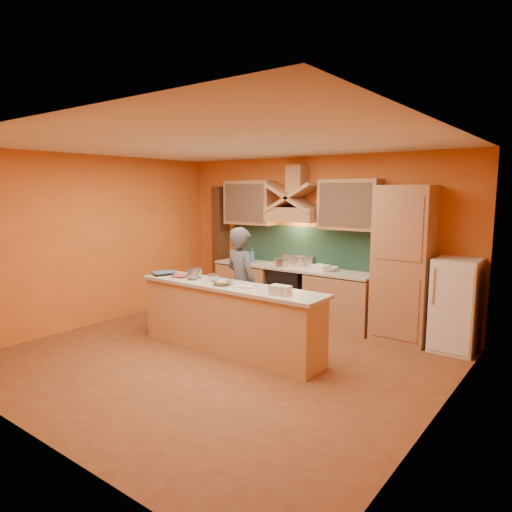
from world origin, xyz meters
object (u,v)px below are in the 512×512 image
Objects in this scene: kitchen_scale at (213,279)px; mixing_bowl at (222,283)px; stove at (291,293)px; person at (241,284)px; fridge at (456,305)px.

kitchen_scale is 0.42× the size of mixing_bowl.
mixing_bowl is (0.15, -1.99, 0.53)m from stove.
person is 15.21× the size of kitchen_scale.
person is 0.52m from kitchen_scale.
mixing_bowl is (0.24, -0.08, -0.01)m from kitchen_scale.
stove is 8.08× the size of kitchen_scale.
stove is at bearing 180.00° from fridge.
mixing_bowl is at bearing 116.03° from person.
stove is 2.71m from fridge.
kitchen_scale is at bearing -145.63° from fridge.
stove is at bearing 94.34° from mixing_bowl.
fridge is at bearing 0.00° from stove.
fridge is 3.03m from person.
kitchen_scale is 0.25m from mixing_bowl.
mixing_bowl is (-2.55, -1.99, 0.33)m from fridge.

